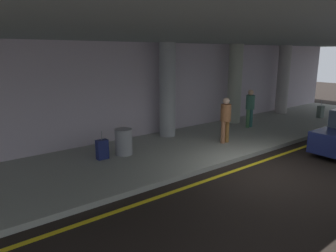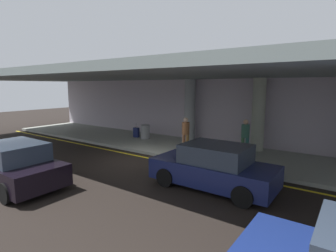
# 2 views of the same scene
# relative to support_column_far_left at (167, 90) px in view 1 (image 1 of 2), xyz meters

# --- Properties ---
(ground_plane) EXTENTS (60.00, 60.00, 0.00)m
(ground_plane) POSITION_rel_support_column_far_left_xyz_m (0.00, -4.55, -1.97)
(ground_plane) COLOR black
(sidewalk) EXTENTS (26.00, 4.20, 0.15)m
(sidewalk) POSITION_rel_support_column_far_left_xyz_m (0.00, -1.45, -1.90)
(sidewalk) COLOR #979B91
(sidewalk) RESTS_ON ground
(lane_stripe_yellow) EXTENTS (26.00, 0.14, 0.01)m
(lane_stripe_yellow) POSITION_rel_support_column_far_left_xyz_m (0.00, -4.00, -1.97)
(lane_stripe_yellow) COLOR yellow
(lane_stripe_yellow) RESTS_ON ground
(support_column_far_left) EXTENTS (0.64, 0.64, 3.65)m
(support_column_far_left) POSITION_rel_support_column_far_left_xyz_m (0.00, 0.00, 0.00)
(support_column_far_left) COLOR #909498
(support_column_far_left) RESTS_ON sidewalk
(support_column_left_mid) EXTENTS (0.64, 0.64, 3.65)m
(support_column_left_mid) POSITION_rel_support_column_far_left_xyz_m (4.00, 0.00, 0.00)
(support_column_left_mid) COLOR #999E8D
(support_column_left_mid) RESTS_ON sidewalk
(support_column_center) EXTENTS (0.64, 0.64, 3.65)m
(support_column_center) POSITION_rel_support_column_far_left_xyz_m (8.00, 0.00, 0.00)
(support_column_center) COLOR #9E9997
(support_column_center) RESTS_ON sidewalk
(ceiling_overhang) EXTENTS (28.00, 13.20, 0.30)m
(ceiling_overhang) POSITION_rel_support_column_far_left_xyz_m (0.00, -1.95, 1.97)
(ceiling_overhang) COLOR gray
(ceiling_overhang) RESTS_ON support_column_far_left
(terminal_back_wall) EXTENTS (26.00, 0.30, 3.80)m
(terminal_back_wall) POSITION_rel_support_column_far_left_xyz_m (0.00, 0.80, -0.07)
(terminal_back_wall) COLOR #B5A9B6
(terminal_back_wall) RESTS_ON ground
(traveler_with_luggage) EXTENTS (0.38, 0.38, 1.68)m
(traveler_with_luggage) POSITION_rel_support_column_far_left_xyz_m (3.77, -1.12, -0.86)
(traveler_with_luggage) COLOR #39643E
(traveler_with_luggage) RESTS_ON sidewalk
(person_waiting_for_ride) EXTENTS (0.38, 0.38, 1.68)m
(person_waiting_for_ride) POSITION_rel_support_column_far_left_xyz_m (1.04, -2.12, -0.86)
(person_waiting_for_ride) COLOR #996140
(person_waiting_for_ride) RESTS_ON sidewalk
(suitcase_upright_primary) EXTENTS (0.36, 0.22, 0.90)m
(suitcase_upright_primary) POSITION_rel_support_column_far_left_xyz_m (8.39, -2.03, -1.51)
(suitcase_upright_primary) COLOR #506057
(suitcase_upright_primary) RESTS_ON sidewalk
(suitcase_upright_secondary) EXTENTS (0.36, 0.22, 0.90)m
(suitcase_upright_secondary) POSITION_rel_support_column_far_left_xyz_m (-3.37, -1.01, -1.51)
(suitcase_upright_secondary) COLOR navy
(suitcase_upright_secondary) RESTS_ON sidewalk
(trash_bin_steel) EXTENTS (0.56, 0.56, 0.85)m
(trash_bin_steel) POSITION_rel_support_column_far_left_xyz_m (-2.60, -1.01, -1.40)
(trash_bin_steel) COLOR gray
(trash_bin_steel) RESTS_ON sidewalk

